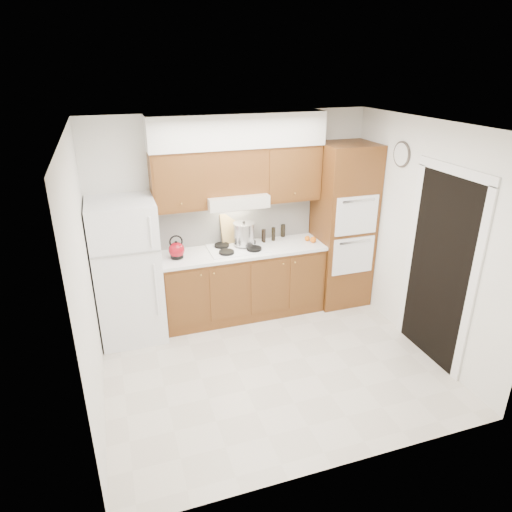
% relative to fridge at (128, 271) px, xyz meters
% --- Properties ---
extents(floor, '(3.60, 3.60, 0.00)m').
position_rel_fridge_xyz_m(floor, '(1.41, -1.14, -0.86)').
color(floor, beige).
rests_on(floor, ground).
extents(ceiling, '(3.60, 3.60, 0.00)m').
position_rel_fridge_xyz_m(ceiling, '(1.41, -1.14, 1.74)').
color(ceiling, white).
rests_on(ceiling, wall_back).
extents(wall_back, '(3.60, 0.02, 2.60)m').
position_rel_fridge_xyz_m(wall_back, '(1.41, 0.36, 0.44)').
color(wall_back, white).
rests_on(wall_back, floor).
extents(wall_left, '(0.02, 3.00, 2.60)m').
position_rel_fridge_xyz_m(wall_left, '(-0.40, -1.14, 0.44)').
color(wall_left, white).
rests_on(wall_left, floor).
extents(wall_right, '(0.02, 3.00, 2.60)m').
position_rel_fridge_xyz_m(wall_right, '(3.21, -1.14, 0.44)').
color(wall_right, white).
rests_on(wall_right, floor).
extents(fridge, '(0.75, 0.72, 1.72)m').
position_rel_fridge_xyz_m(fridge, '(0.00, 0.00, 0.00)').
color(fridge, white).
rests_on(fridge, floor).
extents(base_cabinets, '(2.11, 0.60, 0.90)m').
position_rel_fridge_xyz_m(base_cabinets, '(1.43, 0.06, -0.41)').
color(base_cabinets, brown).
rests_on(base_cabinets, floor).
extents(countertop, '(2.13, 0.62, 0.04)m').
position_rel_fridge_xyz_m(countertop, '(1.43, 0.05, 0.06)').
color(countertop, white).
rests_on(countertop, base_cabinets).
extents(backsplash, '(2.11, 0.03, 0.56)m').
position_rel_fridge_xyz_m(backsplash, '(1.43, 0.34, 0.36)').
color(backsplash, white).
rests_on(backsplash, countertop).
extents(oven_cabinet, '(0.70, 0.65, 2.20)m').
position_rel_fridge_xyz_m(oven_cabinet, '(2.85, 0.03, 0.24)').
color(oven_cabinet, brown).
rests_on(oven_cabinet, floor).
extents(upper_cab_left, '(0.63, 0.33, 0.70)m').
position_rel_fridge_xyz_m(upper_cab_left, '(0.69, 0.19, 0.99)').
color(upper_cab_left, brown).
rests_on(upper_cab_left, wall_back).
extents(upper_cab_right, '(0.73, 0.33, 0.70)m').
position_rel_fridge_xyz_m(upper_cab_right, '(2.12, 0.19, 0.99)').
color(upper_cab_right, brown).
rests_on(upper_cab_right, wall_back).
extents(range_hood, '(0.75, 0.45, 0.15)m').
position_rel_fridge_xyz_m(range_hood, '(1.38, 0.13, 0.71)').
color(range_hood, silver).
rests_on(range_hood, wall_back).
extents(upper_cab_over_hood, '(0.75, 0.33, 0.55)m').
position_rel_fridge_xyz_m(upper_cab_over_hood, '(1.38, 0.19, 1.06)').
color(upper_cab_over_hood, brown).
rests_on(upper_cab_over_hood, range_hood).
extents(soffit, '(2.13, 0.36, 0.40)m').
position_rel_fridge_xyz_m(soffit, '(1.43, 0.18, 1.54)').
color(soffit, silver).
rests_on(soffit, wall_back).
extents(cooktop, '(0.74, 0.50, 0.01)m').
position_rel_fridge_xyz_m(cooktop, '(1.38, 0.07, 0.09)').
color(cooktop, white).
rests_on(cooktop, countertop).
extents(doorway, '(0.02, 0.90, 2.10)m').
position_rel_fridge_xyz_m(doorway, '(3.19, -1.49, 0.19)').
color(doorway, black).
rests_on(doorway, floor).
extents(wall_clock, '(0.02, 0.30, 0.30)m').
position_rel_fridge_xyz_m(wall_clock, '(3.19, -0.59, 1.29)').
color(wall_clock, '#3F3833').
rests_on(wall_clock, wall_right).
extents(kettle, '(0.21, 0.21, 0.19)m').
position_rel_fridge_xyz_m(kettle, '(0.60, 0.02, 0.19)').
color(kettle, maroon).
rests_on(kettle, countertop).
extents(cutting_board, '(0.31, 0.15, 0.40)m').
position_rel_fridge_xyz_m(cutting_board, '(1.37, 0.31, 0.28)').
color(cutting_board, tan).
rests_on(cutting_board, countertop).
extents(stock_pot, '(0.35, 0.35, 0.28)m').
position_rel_fridge_xyz_m(stock_pot, '(1.48, 0.13, 0.25)').
color(stock_pot, '#B2B1B6').
rests_on(stock_pot, cooktop).
extents(condiment_a, '(0.06, 0.06, 0.18)m').
position_rel_fridge_xyz_m(condiment_a, '(1.92, 0.21, 0.17)').
color(condiment_a, black).
rests_on(condiment_a, countertop).
extents(condiment_b, '(0.07, 0.07, 0.18)m').
position_rel_fridge_xyz_m(condiment_b, '(1.77, 0.19, 0.17)').
color(condiment_b, black).
rests_on(condiment_b, countertop).
extents(condiment_c, '(0.08, 0.08, 0.17)m').
position_rel_fridge_xyz_m(condiment_c, '(2.09, 0.31, 0.17)').
color(condiment_c, black).
rests_on(condiment_c, countertop).
extents(orange_near, '(0.10, 0.10, 0.08)m').
position_rel_fridge_xyz_m(orange_near, '(2.39, -0.03, 0.12)').
color(orange_near, '#E24B0B').
rests_on(orange_near, countertop).
extents(orange_far, '(0.07, 0.07, 0.07)m').
position_rel_fridge_xyz_m(orange_far, '(2.34, 0.05, 0.12)').
color(orange_far, orange).
rests_on(orange_far, countertop).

